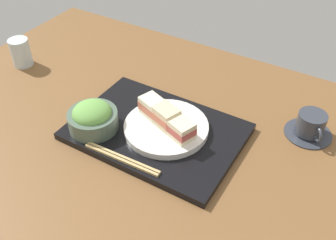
{
  "coord_description": "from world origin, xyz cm",
  "views": [
    {
      "loc": [
        46.81,
        -65.33,
        71.24
      ],
      "look_at": [
        6.81,
        1.64,
        5.0
      ],
      "focal_mm": 41.59,
      "sensor_mm": 36.0,
      "label": 1
    }
  ],
  "objects_px": {
    "sandwich_near": "(152,107)",
    "drinking_glass": "(21,52)",
    "coffee_cup": "(310,126)",
    "sandwich_plate": "(166,127)",
    "sandwich_middle": "(166,117)",
    "sandwich_far": "(181,129)",
    "chopsticks_pair": "(122,159)",
    "salad_bowl": "(93,117)"
  },
  "relations": [
    {
      "from": "sandwich_far",
      "to": "chopsticks_pair",
      "type": "bearing_deg",
      "value": -125.51
    },
    {
      "from": "sandwich_plate",
      "to": "coffee_cup",
      "type": "relative_size",
      "value": 1.78
    },
    {
      "from": "sandwich_plate",
      "to": "coffee_cup",
      "type": "distance_m",
      "value": 0.38
    },
    {
      "from": "sandwich_plate",
      "to": "sandwich_middle",
      "type": "distance_m",
      "value": 0.04
    },
    {
      "from": "sandwich_near",
      "to": "sandwich_middle",
      "type": "xyz_separation_m",
      "value": [
        0.06,
        -0.02,
        0.0
      ]
    },
    {
      "from": "sandwich_far",
      "to": "coffee_cup",
      "type": "xyz_separation_m",
      "value": [
        0.27,
        0.22,
        -0.03
      ]
    },
    {
      "from": "sandwich_near",
      "to": "salad_bowl",
      "type": "distance_m",
      "value": 0.16
    },
    {
      "from": "salad_bowl",
      "to": "sandwich_plate",
      "type": "bearing_deg",
      "value": 27.69
    },
    {
      "from": "chopsticks_pair",
      "to": "drinking_glass",
      "type": "height_order",
      "value": "drinking_glass"
    },
    {
      "from": "coffee_cup",
      "to": "drinking_glass",
      "type": "distance_m",
      "value": 0.94
    },
    {
      "from": "chopsticks_pair",
      "to": "salad_bowl",
      "type": "bearing_deg",
      "value": 156.21
    },
    {
      "from": "sandwich_far",
      "to": "coffee_cup",
      "type": "relative_size",
      "value": 0.61
    },
    {
      "from": "drinking_glass",
      "to": "sandwich_plate",
      "type": "bearing_deg",
      "value": -5.48
    },
    {
      "from": "sandwich_middle",
      "to": "drinking_glass",
      "type": "relative_size",
      "value": 0.85
    },
    {
      "from": "sandwich_middle",
      "to": "sandwich_far",
      "type": "bearing_deg",
      "value": -19.63
    },
    {
      "from": "sandwich_middle",
      "to": "sandwich_far",
      "type": "distance_m",
      "value": 0.06
    },
    {
      "from": "sandwich_far",
      "to": "chopsticks_pair",
      "type": "distance_m",
      "value": 0.16
    },
    {
      "from": "sandwich_near",
      "to": "drinking_glass",
      "type": "bearing_deg",
      "value": 176.03
    },
    {
      "from": "sandwich_plate",
      "to": "sandwich_near",
      "type": "distance_m",
      "value": 0.07
    },
    {
      "from": "sandwich_middle",
      "to": "chopsticks_pair",
      "type": "bearing_deg",
      "value": -104.03
    },
    {
      "from": "sandwich_plate",
      "to": "drinking_glass",
      "type": "relative_size",
      "value": 2.42
    },
    {
      "from": "sandwich_near",
      "to": "sandwich_far",
      "type": "relative_size",
      "value": 1.02
    },
    {
      "from": "salad_bowl",
      "to": "coffee_cup",
      "type": "xyz_separation_m",
      "value": [
        0.5,
        0.29,
        -0.02
      ]
    },
    {
      "from": "sandwich_near",
      "to": "coffee_cup",
      "type": "height_order",
      "value": "sandwich_near"
    },
    {
      "from": "sandwich_near",
      "to": "salad_bowl",
      "type": "height_order",
      "value": "salad_bowl"
    },
    {
      "from": "chopsticks_pair",
      "to": "coffee_cup",
      "type": "bearing_deg",
      "value": 43.86
    },
    {
      "from": "sandwich_plate",
      "to": "sandwich_far",
      "type": "xyz_separation_m",
      "value": [
        0.06,
        -0.02,
        0.03
      ]
    },
    {
      "from": "drinking_glass",
      "to": "sandwich_near",
      "type": "bearing_deg",
      "value": -3.97
    },
    {
      "from": "coffee_cup",
      "to": "salad_bowl",
      "type": "bearing_deg",
      "value": -149.74
    },
    {
      "from": "sandwich_far",
      "to": "chopsticks_pair",
      "type": "xyz_separation_m",
      "value": [
        -0.09,
        -0.13,
        -0.04
      ]
    },
    {
      "from": "sandwich_far",
      "to": "drinking_glass",
      "type": "distance_m",
      "value": 0.66
    },
    {
      "from": "sandwich_near",
      "to": "drinking_glass",
      "type": "height_order",
      "value": "drinking_glass"
    },
    {
      "from": "sandwich_middle",
      "to": "salad_bowl",
      "type": "height_order",
      "value": "salad_bowl"
    },
    {
      "from": "sandwich_plate",
      "to": "sandwich_middle",
      "type": "bearing_deg",
      "value": 0.0
    },
    {
      "from": "sandwich_plate",
      "to": "drinking_glass",
      "type": "bearing_deg",
      "value": 174.52
    },
    {
      "from": "chopsticks_pair",
      "to": "drinking_glass",
      "type": "distance_m",
      "value": 0.6
    },
    {
      "from": "sandwich_plate",
      "to": "salad_bowl",
      "type": "bearing_deg",
      "value": -152.31
    },
    {
      "from": "drinking_glass",
      "to": "chopsticks_pair",
      "type": "bearing_deg",
      "value": -20.21
    },
    {
      "from": "sandwich_near",
      "to": "drinking_glass",
      "type": "xyz_separation_m",
      "value": [
        -0.55,
        0.04,
        -0.02
      ]
    },
    {
      "from": "sandwich_plate",
      "to": "sandwich_far",
      "type": "bearing_deg",
      "value": -19.63
    },
    {
      "from": "sandwich_middle",
      "to": "sandwich_near",
      "type": "bearing_deg",
      "value": 160.37
    },
    {
      "from": "sandwich_middle",
      "to": "salad_bowl",
      "type": "distance_m",
      "value": 0.19
    }
  ]
}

